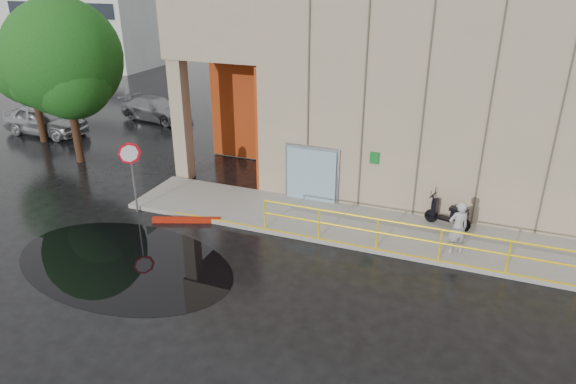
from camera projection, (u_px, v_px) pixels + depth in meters
name	position (u px, v px, depth m)	size (l,w,h in m)	color
ground	(237.00, 283.00, 14.59)	(120.00, 120.00, 0.00)	black
sidewalk	(405.00, 234.00, 17.08)	(20.00, 3.00, 0.15)	gray
building	(469.00, 77.00, 20.59)	(20.00, 10.17, 8.00)	gray
guardrail	(408.00, 238.00, 15.60)	(9.56, 0.06, 1.03)	yellow
person	(458.00, 228.00, 15.53)	(0.62, 0.41, 1.70)	#A3A3A7
scooter	(450.00, 208.00, 17.17)	(1.63, 0.90, 1.23)	black
stop_sign	(131.00, 162.00, 18.06)	(0.58, 0.62, 2.68)	slate
red_curb	(187.00, 220.00, 18.03)	(2.40, 0.18, 0.18)	#9E1908
puddle	(124.00, 263.00, 15.58)	(7.43, 4.57, 0.01)	black
car_a	(45.00, 120.00, 27.27)	(1.88, 4.68, 1.59)	#A1A3A7
car_b	(61.00, 102.00, 31.29)	(1.50, 4.31, 1.42)	silver
car_c	(156.00, 109.00, 29.86)	(1.85, 4.54, 1.32)	#98999E
tree_near	(65.00, 63.00, 21.78)	(4.99, 4.99, 7.20)	black
tree_far	(31.00, 71.00, 24.85)	(3.70, 3.65, 5.60)	black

